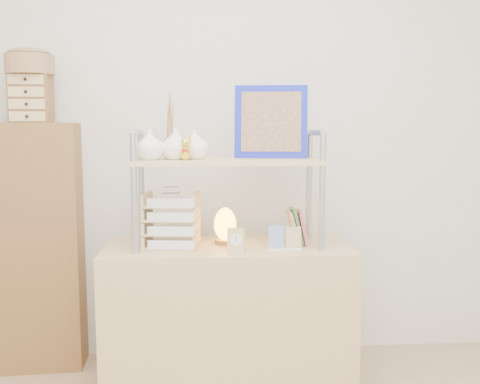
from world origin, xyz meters
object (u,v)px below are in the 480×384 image
object	(u,v)px
cabinet	(39,247)
salt_lamp	(225,225)
desk	(228,319)
letter_tray	(172,223)

from	to	relation	value
cabinet	salt_lamp	xyz separation A→B (m)	(1.00, -0.33, 0.17)
cabinet	salt_lamp	world-z (taller)	cabinet
salt_lamp	desk	bearing A→B (deg)	-70.88
cabinet	letter_tray	distance (m)	0.85
desk	letter_tray	distance (m)	0.56
desk	cabinet	world-z (taller)	cabinet
letter_tray	cabinet	bearing A→B (deg)	153.27
cabinet	salt_lamp	bearing A→B (deg)	-21.08
desk	salt_lamp	xyz separation A→B (m)	(-0.01, 0.04, 0.47)
letter_tray	salt_lamp	distance (m)	0.26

